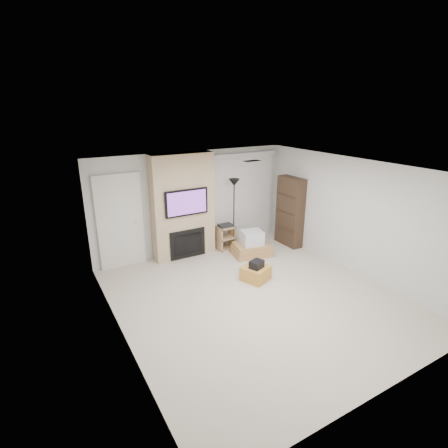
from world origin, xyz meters
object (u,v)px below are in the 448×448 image
floor_lamp (234,194)px  box_stack (251,246)px  bookshelf (290,212)px  av_stand (225,236)px  ottoman (255,273)px

floor_lamp → box_stack: 1.33m
box_stack → bookshelf: size_ratio=0.57×
floor_lamp → bookshelf: (1.42, -0.48, -0.53)m
floor_lamp → bookshelf: size_ratio=1.01×
box_stack → av_stand: bearing=119.7°
ottoman → av_stand: 1.82m
av_stand → bookshelf: size_ratio=0.37×
av_stand → box_stack: (0.37, -0.64, -0.11)m
av_stand → bookshelf: bearing=-19.3°
box_stack → ottoman: bearing=-120.4°
floor_lamp → box_stack: size_ratio=1.76×
ottoman → floor_lamp: size_ratio=0.27×
bookshelf → av_stand: bearing=160.7°
floor_lamp → box_stack: (0.18, -0.56, -1.20)m
floor_lamp → bookshelf: 1.59m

